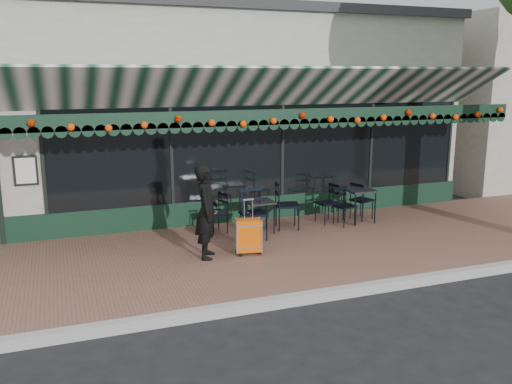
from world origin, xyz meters
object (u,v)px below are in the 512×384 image
object	(u,v)px
woman	(207,211)
suitcase	(248,236)
cafe_table_b	(260,204)
chair_b_front	(253,214)
chair_b_right	(287,206)
chair_b_left	(216,213)
chair_a_left	(327,203)
chair_a_right	(362,200)
chair_a_front	(345,206)
cafe_table_a	(360,193)

from	to	relation	value
woman	suitcase	distance (m)	0.87
cafe_table_b	woman	bearing A→B (deg)	-141.31
chair_b_front	cafe_table_b	bearing A→B (deg)	56.72
chair_b_right	chair_b_left	bearing A→B (deg)	94.87
chair_a_left	chair_a_right	xyz separation A→B (m)	(0.85, 0.01, -0.01)
suitcase	chair_b_right	world-z (taller)	suitcase
chair_a_front	chair_b_left	size ratio (longest dim) A/B	0.98
suitcase	chair_b_right	size ratio (longest dim) A/B	1.02
chair_a_left	chair_a_right	world-z (taller)	chair_a_left
chair_a_left	chair_a_front	xyz separation A→B (m)	(0.25, -0.31, -0.02)
cafe_table_b	chair_a_front	xyz separation A→B (m)	(1.83, -0.12, -0.17)
chair_a_front	chair_b_right	size ratio (longest dim) A/B	0.83
chair_b_front	suitcase	bearing A→B (deg)	-112.88
chair_b_right	woman	bearing A→B (deg)	133.23
cafe_table_a	chair_a_right	distance (m)	0.36
cafe_table_a	chair_b_front	distance (m)	2.55
chair_a_left	chair_a_front	size ratio (longest dim) A/B	1.04
cafe_table_b	chair_b_right	distance (m)	0.62
cafe_table_b	chair_b_right	xyz separation A→B (m)	(0.61, 0.05, -0.09)
cafe_table_b	chair_b_front	xyz separation A→B (m)	(-0.28, -0.39, -0.08)
chair_b_right	chair_b_front	xyz separation A→B (m)	(-0.89, -0.43, 0.01)
woman	chair_a_right	bearing A→B (deg)	-51.42
cafe_table_a	chair_b_right	distance (m)	1.64
chair_b_right	cafe_table_b	bearing A→B (deg)	107.62
cafe_table_a	chair_b_front	size ratio (longest dim) A/B	0.73
chair_b_left	chair_b_right	distance (m)	1.46
cafe_table_b	chair_b_front	world-z (taller)	chair_b_front
chair_b_left	cafe_table_b	bearing A→B (deg)	57.92
suitcase	chair_a_right	bearing A→B (deg)	36.11
chair_a_front	chair_a_left	bearing A→B (deg)	115.26
woman	chair_a_front	bearing A→B (deg)	-53.31
cafe_table_a	cafe_table_b	distance (m)	2.24
cafe_table_b	chair_b_right	world-z (taller)	chair_b_right
chair_b_right	chair_b_front	world-z (taller)	chair_b_front
cafe_table_a	chair_b_front	bearing A→B (deg)	-171.48
chair_b_front	chair_b_right	bearing A→B (deg)	28.69
suitcase	woman	bearing A→B (deg)	-175.09
chair_a_right	chair_b_front	world-z (taller)	chair_b_front
chair_a_left	chair_b_right	distance (m)	0.98
woman	suitcase	bearing A→B (deg)	-77.29
woman	chair_b_front	xyz separation A→B (m)	(1.10, 0.72, -0.32)
woman	chair_b_right	bearing A→B (deg)	-40.22
chair_b_front	chair_a_front	bearing A→B (deg)	9.76
chair_a_left	chair_b_right	world-z (taller)	chair_b_right
cafe_table_a	chair_a_front	xyz separation A→B (m)	(-0.41, -0.11, -0.24)
chair_b_right	chair_a_left	bearing A→B (deg)	-68.73
suitcase	chair_a_front	size ratio (longest dim) A/B	1.23
chair_a_left	chair_b_left	distance (m)	2.42
chair_a_left	chair_b_left	xyz separation A→B (m)	(-2.42, 0.07, -0.01)
woman	cafe_table_b	bearing A→B (deg)	-31.66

